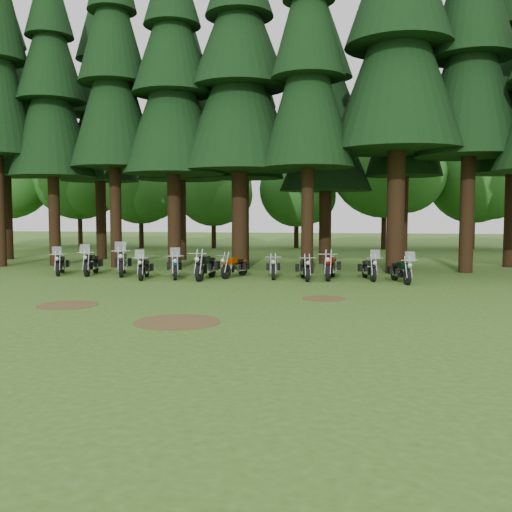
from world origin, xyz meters
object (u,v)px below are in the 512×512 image
object	(u,v)px
motorcycle_6	(235,267)
motorcycle_7	(273,268)
motorcycle_3	(144,269)
motorcycle_5	(206,267)
motorcycle_8	(305,269)
motorcycle_9	(331,267)
motorcycle_11	(401,272)
motorcycle_2	(122,264)
motorcycle_0	(60,265)
motorcycle_1	(91,264)
motorcycle_10	(369,269)
motorcycle_4	(175,267)

from	to	relation	value
motorcycle_6	motorcycle_7	size ratio (longest dim) A/B	0.98
motorcycle_3	motorcycle_5	xyz separation A→B (m)	(2.59, 0.28, 0.07)
motorcycle_8	motorcycle_5	bearing A→B (deg)	174.59
motorcycle_9	motorcycle_11	size ratio (longest dim) A/B	1.14
motorcycle_8	motorcycle_7	bearing A→B (deg)	151.79
motorcycle_7	motorcycle_11	size ratio (longest dim) A/B	0.98
motorcycle_2	motorcycle_6	world-z (taller)	motorcycle_2
motorcycle_6	motorcycle_7	distance (m)	1.67
motorcycle_6	motorcycle_0	bearing A→B (deg)	-159.39
motorcycle_5	motorcycle_11	world-z (taller)	motorcycle_11
motorcycle_0	motorcycle_7	xyz separation A→B (m)	(9.55, 0.15, -0.02)
motorcycle_8	motorcycle_1	bearing A→B (deg)	165.72
motorcycle_5	motorcycle_6	size ratio (longest dim) A/B	1.21
motorcycle_0	motorcycle_10	world-z (taller)	motorcycle_0
motorcycle_4	motorcycle_7	world-z (taller)	motorcycle_4
motorcycle_7	motorcycle_8	xyz separation A→B (m)	(1.36, -0.40, 0.01)
motorcycle_3	motorcycle_5	size ratio (longest dim) A/B	0.85
motorcycle_4	motorcycle_5	world-z (taller)	motorcycle_4
motorcycle_8	motorcycle_10	xyz separation A→B (m)	(2.61, 0.40, 0.01)
motorcycle_1	motorcycle_11	size ratio (longest dim) A/B	1.10
motorcycle_3	motorcycle_5	distance (m)	2.60
motorcycle_10	motorcycle_11	bearing A→B (deg)	-45.68
motorcycle_5	motorcycle_6	xyz separation A→B (m)	(1.03, 0.90, -0.07)
motorcycle_0	motorcycle_10	bearing A→B (deg)	-20.02
motorcycle_6	motorcycle_11	bearing A→B (deg)	11.86
motorcycle_0	motorcycle_2	bearing A→B (deg)	-17.73
motorcycle_1	motorcycle_3	bearing A→B (deg)	-33.36
motorcycle_5	motorcycle_8	bearing A→B (deg)	10.08
motorcycle_4	motorcycle_10	bearing A→B (deg)	-13.73
motorcycle_9	motorcycle_11	world-z (taller)	motorcycle_11
motorcycle_6	motorcycle_9	bearing A→B (deg)	18.78
motorcycle_4	motorcycle_6	size ratio (longest dim) A/B	1.07
motorcycle_2	motorcycle_0	bearing A→B (deg)	163.88
motorcycle_6	motorcycle_11	size ratio (longest dim) A/B	0.96
motorcycle_8	motorcycle_9	xyz separation A→B (m)	(1.04, 0.43, 0.06)
motorcycle_6	motorcycle_10	xyz separation A→B (m)	(5.63, -0.06, 0.01)
motorcycle_1	motorcycle_7	size ratio (longest dim) A/B	1.12
motorcycle_7	motorcycle_8	distance (m)	1.41
motorcycle_3	motorcycle_10	bearing A→B (deg)	-3.64
motorcycle_1	motorcycle_4	world-z (taller)	motorcycle_1
motorcycle_5	motorcycle_10	size ratio (longest dim) A/B	1.15
motorcycle_0	motorcycle_6	world-z (taller)	motorcycle_0
motorcycle_4	motorcycle_2	bearing A→B (deg)	146.70
motorcycle_5	motorcycle_11	bearing A→B (deg)	3.95
motorcycle_5	motorcycle_6	world-z (taller)	motorcycle_5
motorcycle_4	motorcycle_10	distance (m)	8.09
motorcycle_0	motorcycle_1	bearing A→B (deg)	-13.77
motorcycle_8	motorcycle_2	bearing A→B (deg)	165.42
motorcycle_3	motorcycle_7	xyz separation A→B (m)	(5.29, 1.14, -0.01)
motorcycle_10	motorcycle_4	bearing A→B (deg)	173.50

